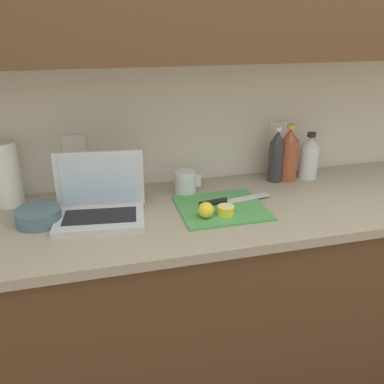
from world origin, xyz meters
name	(u,v)px	position (x,y,z in m)	size (l,w,h in m)	color
ground_plane	(263,370)	(0.00, 0.00, 0.00)	(12.00, 12.00, 0.00)	brown
wall_back	(266,20)	(0.00, 0.24, 1.56)	(5.20, 0.38, 2.60)	silver
counter_unit	(275,290)	(0.02, 0.00, 0.46)	(2.29, 0.62, 0.90)	brown
laptop	(100,202)	(-0.69, 0.03, 0.95)	(0.34, 0.25, 0.23)	silver
cutting_board	(221,208)	(-0.25, -0.02, 0.90)	(0.32, 0.29, 0.01)	#4C9E51
knife	(223,201)	(-0.23, 0.02, 0.91)	(0.30, 0.08, 0.02)	silver
lemon_half_cut	(226,210)	(-0.25, -0.08, 0.92)	(0.06, 0.06, 0.03)	yellow
lemon_whole_beside	(206,210)	(-0.33, -0.09, 0.93)	(0.06, 0.06, 0.06)	yellow
bottle_green_soda	(309,158)	(0.24, 0.20, 0.99)	(0.08, 0.08, 0.21)	silver
bottle_oil_tall	(288,155)	(0.13, 0.20, 1.01)	(0.08, 0.08, 0.25)	#A34C2D
bottle_water_clear	(276,157)	(0.07, 0.20, 1.01)	(0.06, 0.06, 0.24)	#333338
measuring_cup	(186,182)	(-0.34, 0.16, 0.94)	(0.11, 0.09, 0.09)	silver
bowl_white	(39,216)	(-0.90, 0.03, 0.92)	(0.16, 0.16, 0.05)	slate
paper_towel_roll	(6,174)	(-1.02, 0.23, 1.02)	(0.10, 0.10, 0.25)	white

